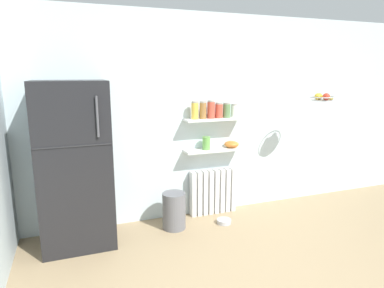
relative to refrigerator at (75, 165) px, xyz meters
The scene contains 17 objects.
ground_plane 2.14m from the refrigerator, 37.42° to the right, with size 7.04×7.04×0.00m, color #9E8460.
back_wall 1.64m from the refrigerator, 13.38° to the left, with size 7.04×0.10×2.60m, color silver.
refrigerator is the anchor object (origin of this frame).
radiator 1.84m from the refrigerator, ahead, with size 0.63×0.12×0.60m.
wall_shelf_lower 1.74m from the refrigerator, ahead, with size 0.80×0.22×0.03m, color white.
wall_shelf_upper 1.78m from the refrigerator, ahead, with size 0.80×0.22×0.03m, color white.
storage_jar_0 1.55m from the refrigerator, ahead, with size 0.09×0.09×0.22m.
storage_jar_1 1.66m from the refrigerator, ahead, with size 0.08×0.08×0.22m.
storage_jar_2 1.76m from the refrigerator, ahead, with size 0.10×0.10×0.23m.
storage_jar_3 1.86m from the refrigerator, ahead, with size 0.09×0.09×0.20m.
storage_jar_4 1.97m from the refrigerator, ahead, with size 0.10×0.10×0.19m.
storage_jar_5 2.07m from the refrigerator, ahead, with size 0.09×0.09×0.17m.
vase 1.63m from the refrigerator, ahead, with size 0.10×0.10×0.17m, color #66A84C.
shelf_bowl 1.99m from the refrigerator, ahead, with size 0.19×0.19×0.09m, color orange.
trash_bin 1.29m from the refrigerator, ahead, with size 0.28×0.28×0.45m, color slate.
pet_food_bowl 1.94m from the refrigerator, ahead, with size 0.18×0.18×0.05m, color #B7B7BC.
hanging_fruit_basket 3.07m from the refrigerator, ahead, with size 0.32×0.32×0.10m.
Camera 1 is at (-1.56, -1.99, 1.86)m, focal length 31.34 mm.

